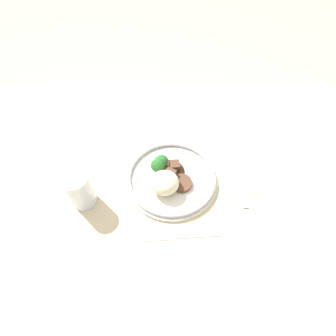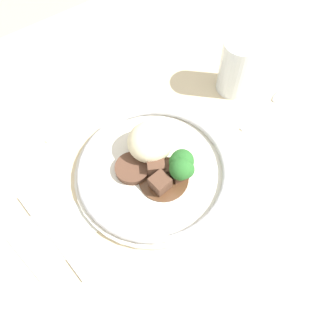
# 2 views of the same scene
# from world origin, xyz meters

# --- Properties ---
(ground_plane) EXTENTS (8.00, 8.00, 0.00)m
(ground_plane) POSITION_xyz_m (0.00, 0.00, 0.00)
(ground_plane) COLOR tan
(dining_table) EXTENTS (1.36, 0.99, 0.05)m
(dining_table) POSITION_xyz_m (0.00, 0.00, 0.02)
(dining_table) COLOR beige
(dining_table) RESTS_ON ground
(napkin) EXTENTS (0.14, 0.12, 0.00)m
(napkin) POSITION_xyz_m (-0.21, -0.01, 0.05)
(napkin) COLOR silver
(napkin) RESTS_ON dining_table
(plate) EXTENTS (0.28, 0.28, 0.07)m
(plate) POSITION_xyz_m (-0.00, -0.01, 0.07)
(plate) COLOR silver
(plate) RESTS_ON dining_table
(juice_glass) EXTENTS (0.07, 0.07, 0.12)m
(juice_glass) POSITION_xyz_m (0.24, 0.06, 0.10)
(juice_glass) COLOR #F4AD19
(juice_glass) RESTS_ON dining_table
(fork) EXTENTS (0.03, 0.19, 0.00)m
(fork) POSITION_xyz_m (-0.22, 0.01, 0.05)
(fork) COLOR silver
(fork) RESTS_ON napkin
(knife) EXTENTS (0.21, 0.02, 0.00)m
(knife) POSITION_xyz_m (-0.03, 0.17, 0.05)
(knife) COLOR silver
(knife) RESTS_ON dining_table
(spoon) EXTENTS (0.15, 0.04, 0.01)m
(spoon) POSITION_xyz_m (0.29, -0.02, 0.05)
(spoon) COLOR silver
(spoon) RESTS_ON dining_table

